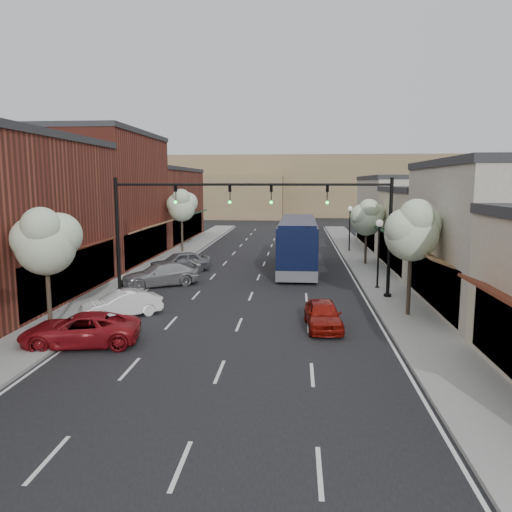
% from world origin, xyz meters
% --- Properties ---
extents(ground, '(160.00, 160.00, 0.00)m').
position_xyz_m(ground, '(0.00, 0.00, 0.00)').
color(ground, black).
rests_on(ground, ground).
extents(sidewalk_left, '(2.80, 73.00, 0.15)m').
position_xyz_m(sidewalk_left, '(-8.40, 18.50, 0.07)').
color(sidewalk_left, gray).
rests_on(sidewalk_left, ground).
extents(sidewalk_right, '(2.80, 73.00, 0.15)m').
position_xyz_m(sidewalk_right, '(8.40, 18.50, 0.07)').
color(sidewalk_right, gray).
rests_on(sidewalk_right, ground).
extents(curb_left, '(0.25, 73.00, 0.17)m').
position_xyz_m(curb_left, '(-7.00, 18.50, 0.07)').
color(curb_left, gray).
rests_on(curb_left, ground).
extents(curb_right, '(0.25, 73.00, 0.17)m').
position_xyz_m(curb_right, '(7.00, 18.50, 0.07)').
color(curb_right, gray).
rests_on(curb_right, ground).
extents(bldg_left_midfar, '(10.14, 14.10, 10.90)m').
position_xyz_m(bldg_left_midfar, '(-14.24, 20.00, 5.40)').
color(bldg_left_midfar, maroon).
rests_on(bldg_left_midfar, ground).
extents(bldg_left_far, '(10.14, 18.10, 8.40)m').
position_xyz_m(bldg_left_far, '(-14.22, 36.00, 4.16)').
color(bldg_left_far, brown).
rests_on(bldg_left_far, ground).
extents(bldg_right_midnear, '(9.14, 12.10, 7.90)m').
position_xyz_m(bldg_right_midnear, '(13.72, 6.00, 3.91)').
color(bldg_right_midnear, '#BDB4A2').
rests_on(bldg_right_midnear, ground).
extents(bldg_right_midfar, '(9.14, 12.10, 6.40)m').
position_xyz_m(bldg_right_midfar, '(13.70, 18.00, 3.17)').
color(bldg_right_midfar, beige).
rests_on(bldg_right_midfar, ground).
extents(bldg_right_far, '(9.14, 16.10, 7.40)m').
position_xyz_m(bldg_right_far, '(13.71, 32.00, 3.66)').
color(bldg_right_far, '#BDB4A2').
rests_on(bldg_right_far, ground).
extents(hill_far, '(120.00, 30.00, 12.00)m').
position_xyz_m(hill_far, '(0.00, 90.00, 6.00)').
color(hill_far, '#7A6647').
rests_on(hill_far, ground).
extents(hill_near, '(50.00, 20.00, 8.00)m').
position_xyz_m(hill_near, '(-25.00, 78.00, 4.00)').
color(hill_near, '#7A6647').
rests_on(hill_near, ground).
extents(signal_mast_right, '(8.22, 0.46, 7.00)m').
position_xyz_m(signal_mast_right, '(5.62, 8.00, 4.62)').
color(signal_mast_right, black).
rests_on(signal_mast_right, ground).
extents(signal_mast_left, '(8.22, 0.46, 7.00)m').
position_xyz_m(signal_mast_left, '(-5.62, 8.00, 4.62)').
color(signal_mast_left, black).
rests_on(signal_mast_left, ground).
extents(tree_right_near, '(2.85, 2.65, 5.95)m').
position_xyz_m(tree_right_near, '(8.35, 3.94, 4.45)').
color(tree_right_near, '#47382B').
rests_on(tree_right_near, ground).
extents(tree_right_far, '(2.85, 2.65, 5.43)m').
position_xyz_m(tree_right_far, '(8.35, 19.94, 3.99)').
color(tree_right_far, '#47382B').
rests_on(tree_right_far, ground).
extents(tree_left_near, '(2.85, 2.65, 5.69)m').
position_xyz_m(tree_left_near, '(-8.25, -0.06, 4.22)').
color(tree_left_near, '#47382B').
rests_on(tree_left_near, ground).
extents(tree_left_far, '(2.85, 2.65, 6.13)m').
position_xyz_m(tree_left_far, '(-8.25, 25.94, 4.60)').
color(tree_left_far, '#47382B').
rests_on(tree_left_far, ground).
extents(lamp_post_near, '(0.44, 0.44, 4.44)m').
position_xyz_m(lamp_post_near, '(7.80, 10.50, 3.01)').
color(lamp_post_near, black).
rests_on(lamp_post_near, ground).
extents(lamp_post_far, '(0.44, 0.44, 4.44)m').
position_xyz_m(lamp_post_far, '(7.80, 28.00, 3.01)').
color(lamp_post_far, black).
rests_on(lamp_post_far, ground).
extents(coach_bus, '(2.93, 12.85, 3.92)m').
position_xyz_m(coach_bus, '(2.76, 17.75, 2.03)').
color(coach_bus, black).
rests_on(coach_bus, ground).
extents(red_hatchback, '(1.83, 3.99, 1.33)m').
position_xyz_m(red_hatchback, '(3.95, 1.73, 0.66)').
color(red_hatchback, maroon).
rests_on(red_hatchback, ground).
extents(parked_car_a, '(5.17, 3.07, 1.35)m').
position_xyz_m(parked_car_a, '(-6.20, -1.58, 0.67)').
color(parked_car_a, maroon).
rests_on(parked_car_a, ground).
extents(parked_car_b, '(3.98, 3.49, 1.30)m').
position_xyz_m(parked_car_b, '(-6.06, 2.92, 0.65)').
color(parked_car_b, white).
rests_on(parked_car_b, ground).
extents(parked_car_c, '(5.44, 4.31, 1.47)m').
position_xyz_m(parked_car_c, '(-6.20, 10.61, 0.74)').
color(parked_car_c, '#9B9A9F').
rests_on(parked_car_c, ground).
extents(parked_car_d, '(4.84, 4.00, 1.56)m').
position_xyz_m(parked_car_d, '(-6.08, 15.68, 0.78)').
color(parked_car_d, slate).
rests_on(parked_car_d, ground).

